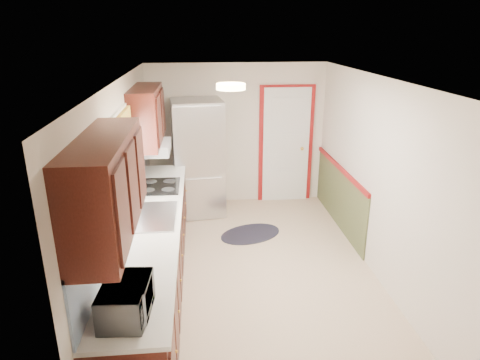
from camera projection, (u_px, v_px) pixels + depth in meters
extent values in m
cube|color=#C8AD8D|center=(255.00, 275.00, 5.37)|extent=(3.20, 5.20, 0.12)
cube|color=white|center=(257.00, 80.00, 4.56)|extent=(3.20, 5.20, 0.12)
cube|color=silver|center=(237.00, 135.00, 7.31)|extent=(3.20, 0.10, 2.40)
cube|color=silver|center=(310.00, 326.00, 2.62)|extent=(3.20, 0.10, 2.40)
cube|color=silver|center=(125.00, 190.00, 4.83)|extent=(0.10, 5.20, 2.40)
cube|color=silver|center=(380.00, 181.00, 5.10)|extent=(0.10, 5.20, 2.40)
cube|color=#39120C|center=(154.00, 260.00, 4.83)|extent=(0.60, 4.00, 0.90)
cube|color=silver|center=(152.00, 222.00, 4.67)|extent=(0.63, 4.00, 0.04)
cube|color=#5187C5|center=(121.00, 198.00, 4.55)|extent=(0.02, 4.00, 0.55)
cube|color=#39120C|center=(107.00, 187.00, 3.14)|extent=(0.35, 1.40, 0.75)
cube|color=#39120C|center=(147.00, 116.00, 5.67)|extent=(0.35, 1.20, 0.75)
cube|color=white|center=(119.00, 159.00, 4.50)|extent=(0.02, 1.00, 0.90)
cube|color=orange|center=(121.00, 126.00, 4.39)|extent=(0.05, 1.12, 0.24)
cube|color=#B7B7BC|center=(152.00, 216.00, 4.76)|extent=(0.52, 0.82, 0.02)
cube|color=white|center=(153.00, 148.00, 5.87)|extent=(0.45, 0.60, 0.15)
cube|color=maroon|center=(286.00, 145.00, 7.43)|extent=(0.94, 0.05, 2.08)
cube|color=white|center=(286.00, 146.00, 7.40)|extent=(0.80, 0.04, 2.00)
cube|color=#474E2C|center=(339.00, 197.00, 6.62)|extent=(0.02, 2.30, 0.90)
cube|color=maroon|center=(341.00, 169.00, 6.46)|extent=(0.04, 2.30, 0.06)
cylinder|color=#FFD88C|center=(231.00, 87.00, 4.36)|extent=(0.30, 0.30, 0.06)
imported|color=white|center=(126.00, 297.00, 3.06)|extent=(0.30, 0.50, 0.33)
cube|color=#B7B7BC|center=(198.00, 158.00, 6.92)|extent=(0.86, 0.81, 1.88)
cylinder|color=black|center=(181.00, 172.00, 6.54)|extent=(0.02, 0.02, 1.32)
ellipsoid|color=black|center=(250.00, 234.00, 6.42)|extent=(1.11, 0.93, 0.01)
cube|color=black|center=(159.00, 186.00, 5.65)|extent=(0.53, 0.64, 0.02)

